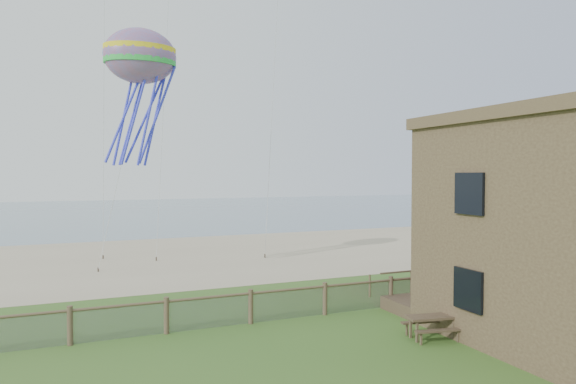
% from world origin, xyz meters
% --- Properties ---
extents(sand_beach, '(72.00, 20.00, 0.02)m').
position_xyz_m(sand_beach, '(0.00, 22.00, 0.00)').
color(sand_beach, tan).
rests_on(sand_beach, ground).
extents(ocean, '(160.00, 68.00, 0.02)m').
position_xyz_m(ocean, '(0.00, 66.00, 0.00)').
color(ocean, slate).
rests_on(ocean, ground).
extents(chainlink_fence, '(36.20, 0.20, 1.25)m').
position_xyz_m(chainlink_fence, '(0.00, 6.00, 0.55)').
color(chainlink_fence, '#4D3D2B').
rests_on(chainlink_fence, ground).
extents(motel_deck, '(15.00, 2.00, 0.50)m').
position_xyz_m(motel_deck, '(13.00, 5.00, 0.25)').
color(motel_deck, brown).
rests_on(motel_deck, ground).
extents(picnic_table, '(1.86, 1.53, 0.70)m').
position_xyz_m(picnic_table, '(4.93, 2.08, 0.35)').
color(picnic_table, brown).
rests_on(picnic_table, ground).
extents(octopus_kite, '(4.29, 3.71, 7.39)m').
position_xyz_m(octopus_kite, '(-2.60, 15.58, 9.47)').
color(octopus_kite, red).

